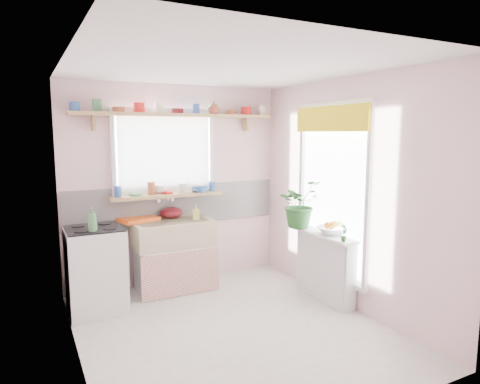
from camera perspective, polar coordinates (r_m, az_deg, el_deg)
room at (r=5.08m, az=1.22°, el=1.83°), size 3.20×3.20×3.20m
sink_unit at (r=5.33m, az=-8.84°, el=-8.25°), size 0.95×0.65×1.11m
cooker at (r=4.89m, az=-18.69°, el=-9.74°), size 0.58×0.58×0.93m
radiator_ledge at (r=5.08m, az=11.25°, el=-9.54°), size 0.22×0.95×0.78m
windowsill at (r=5.36m, az=-9.64°, el=-0.44°), size 1.40×0.22×0.04m
pine_shelf at (r=5.34m, az=-8.29°, el=10.10°), size 2.52×0.24×0.04m
shelf_crockery at (r=5.35m, az=-8.31°, el=10.91°), size 2.47×0.11×0.12m
sill_crockery at (r=5.34m, az=-9.83°, el=0.34°), size 1.35×0.11×0.12m
dish_tray at (r=5.32m, az=-13.49°, el=-3.53°), size 0.53×0.45×0.04m
colander at (r=5.43m, az=-9.12°, el=-2.72°), size 0.31×0.31×0.13m
jade_plant at (r=5.19m, az=7.93°, el=-1.53°), size 0.60×0.54×0.58m
fruit_bowl at (r=4.94m, az=12.20°, el=-5.04°), size 0.41×0.41×0.08m
herb_pot at (r=4.60m, az=13.65°, el=-5.24°), size 0.13×0.11×0.21m
soap_bottle_sink at (r=5.28m, az=-5.87°, el=-2.69°), size 0.11×0.11×0.18m
sill_cup at (r=5.38m, az=-10.78°, el=0.34°), size 0.17×0.17×0.10m
sill_bowl at (r=5.43m, az=-5.37°, el=0.31°), size 0.28×0.28×0.07m
shelf_vase at (r=5.46m, az=-3.52°, el=11.15°), size 0.19×0.19×0.15m
cooker_bottle at (r=4.59m, az=-19.11°, el=-3.47°), size 0.12×0.12×0.25m
fruit at (r=4.93m, az=12.23°, el=-4.31°), size 0.20×0.14×0.10m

